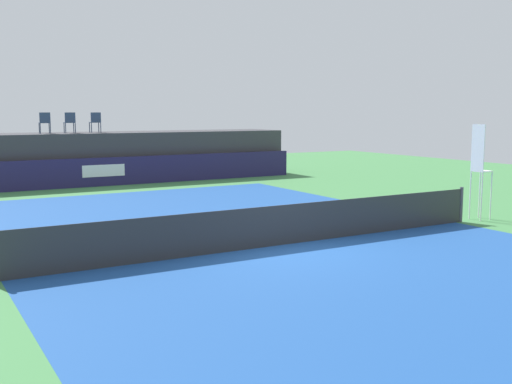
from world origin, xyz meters
The scene contains 11 objects.
ground_plane centered at (0.00, 3.00, 0.00)m, with size 48.00×48.00×0.00m, color #3D7A42.
court_inner centered at (0.00, 0.00, 0.00)m, with size 12.00×22.00×0.00m, color #1C478C.
sponsor_wall centered at (0.00, 13.50, 0.60)m, with size 18.00×0.22×1.20m.
spectator_platform centered at (0.00, 15.30, 1.10)m, with size 18.00×2.80×2.20m, color #38383D.
spectator_chair_far_left centered at (-2.16, 14.93, 2.69)m, with size 0.48×0.48×0.89m.
spectator_chair_left centered at (-1.12, 14.97, 2.69)m, with size 0.47×0.47×0.89m.
spectator_chair_center centered at (0.01, 15.04, 2.69)m, with size 0.46×0.46×0.89m.
umpire_chair centered at (6.89, 0.00, 1.59)m, with size 0.44×0.44×2.76m.
tennis_net centered at (0.00, 0.00, 0.47)m, with size 12.40×0.02×0.95m, color #2D2D2D.
net_post_far centered at (6.20, 0.00, 0.50)m, with size 0.10×0.10×1.00m, color #4C4C51.
tennis_ball centered at (0.10, 3.76, 0.04)m, with size 0.07×0.07×0.07m, color #D8EA33.
Camera 1 is at (-7.41, -11.81, 3.11)m, focal length 42.68 mm.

